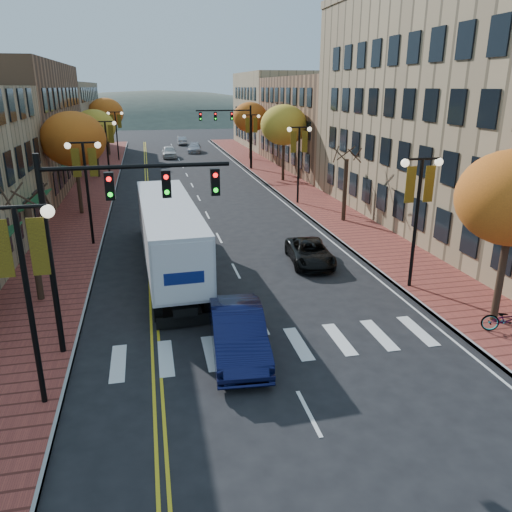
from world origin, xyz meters
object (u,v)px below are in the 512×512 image
bicycle (509,319)px  black_suv (310,252)px  semi_truck (167,228)px  navy_sedan (238,332)px

bicycle → black_suv: bearing=48.5°
semi_truck → black_suv: bearing=-8.3°
black_suv → bicycle: 10.47m
black_suv → navy_sedan: bearing=-116.9°
bicycle → navy_sedan: bearing=107.1°
navy_sedan → black_suv: (5.43, 8.55, -0.22)m
navy_sedan → black_suv: 10.13m
semi_truck → bicycle: bearing=-42.1°
navy_sedan → bicycle: (10.18, -0.78, -0.19)m
semi_truck → navy_sedan: (1.93, -9.33, -1.34)m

